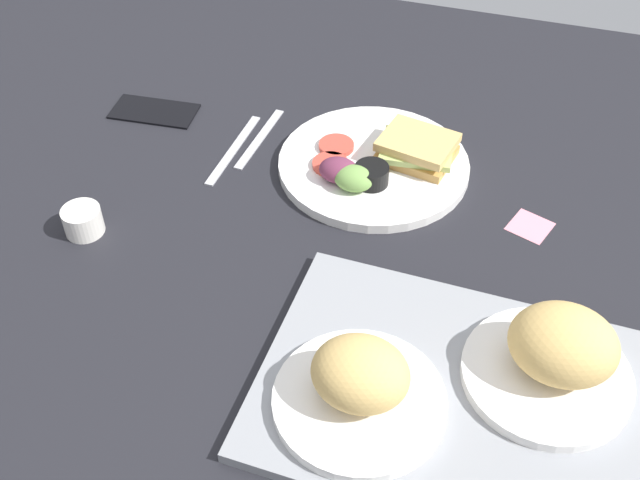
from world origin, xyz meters
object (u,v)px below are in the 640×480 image
Objects in this scene: serving_tray at (453,395)px; knife at (234,149)px; bread_plate_far at (360,385)px; cell_phone at (154,110)px; sticky_note at (530,226)px; bread_plate_near at (558,354)px; fork at (260,138)px; espresso_cup at (83,221)px; plate_with_salad at (378,163)px.

serving_tray reaches higher than knife.
cell_phone is (49.27, -47.58, -4.58)cm from bread_plate_far.
sticky_note is at bearing 166.84° from cell_phone.
serving_tray is 73.24cm from cell_phone.
bread_plate_near reaches higher than fork.
cell_phone is 2.57× the size of sticky_note.
espresso_cup reaches higher than serving_tray.
serving_tray is at bearing 139.74° from cell_phone.
plate_with_salad reaches higher than fork.
serving_tray is 12.91cm from bread_plate_near.
bread_plate_far reaches higher than plate_with_salad.
espresso_cup is 32.54cm from fork.
plate_with_salad is at bearing 169.63° from cell_phone.
espresso_cup is at bearing -26.63° from knife.
bread_plate_near is at bearing -151.98° from serving_tray.
bread_plate_near reaches higher than knife.
sticky_note is at bearing 166.71° from plate_with_salad.
knife is 48.07cm from sticky_note.
fork is at bearing 145.32° from knife.
sticky_note is at bearing -161.90° from espresso_cup.
espresso_cup is at bearing 18.10° from sticky_note.
plate_with_salad is 45.00cm from espresso_cup.
knife is at bearing -52.27° from bread_plate_far.
knife is 1.32× the size of cell_phone.
bread_plate_far is 3.57× the size of espresso_cup.
bread_plate_far is at bearing 131.58° from cell_phone.
plate_with_salad is 2.07× the size of cell_phone.
plate_with_salad is at bearing 87.07° from fork.
espresso_cup is at bearing 92.60° from cell_phone.
plate_with_salad reaches higher than espresso_cup.
fork is 3.04× the size of sticky_note.
serving_tray is 1.51× the size of plate_with_salad.
plate_with_salad is at bearing -48.39° from bread_plate_near.
sticky_note is (5.09, -27.29, -5.59)cm from bread_plate_near.
bread_plate_near reaches higher than bread_plate_far.
sticky_note is (-61.16, -19.99, -1.94)cm from espresso_cup.
bread_plate_near is at bearing 173.71° from espresso_cup.
bread_plate_near reaches higher than cell_phone.
espresso_cup is at bearing -21.14° from bread_plate_far.
bread_plate_far reaches higher than sticky_note.
bread_plate_far is 1.18× the size of fork.
espresso_cup is 1.00× the size of sticky_note.
sticky_note is at bearing -112.50° from bread_plate_far.
serving_tray is 42.96cm from plate_with_salad.
espresso_cup is 30.22cm from cell_phone.
serving_tray is 2.25× the size of bread_plate_far.
plate_with_salad is (18.76, -38.64, 0.85)cm from serving_tray.
serving_tray is at bearing 51.05° from knife.
plate_with_salad reaches higher than serving_tray.
cell_phone is (59.38, -42.87, -0.40)cm from serving_tray.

